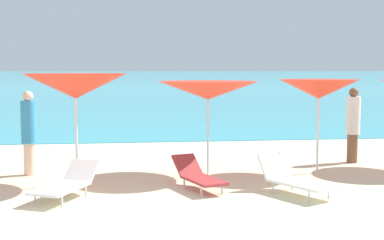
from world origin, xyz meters
The scene contains 10 objects.
ground_plane centered at (0.00, 10.00, -0.15)m, with size 50.00×100.00×0.30m, color beige.
ocean_water centered at (0.00, 229.59, 0.01)m, with size 650.00×440.00×0.02m, color #38B7CC.
umbrella_2 centered at (-1.49, 3.45, 2.00)m, with size 2.17×2.17×2.26m.
umbrella_3 centered at (1.31, 4.18, 1.87)m, with size 2.41×2.41×2.08m.
umbrella_4 centered at (3.78, 4.03, 1.90)m, with size 1.85×1.85×2.12m.
lounge_chair_1 centered at (-1.59, 2.29, 0.28)m, with size 1.22×1.70×0.59m.
lounge_chair_2 centered at (2.61, 2.07, 0.30)m, with size 1.26×1.65×0.70m.
lounge_chair_6 centered at (0.89, 2.72, 0.28)m, with size 0.98×1.59×0.60m.
beachgoer_0 centered at (-2.62, 4.62, 1.00)m, with size 0.34×0.34×1.87m.
beachgoer_2 centered at (5.15, 5.26, 1.00)m, with size 0.35×0.35×1.88m.
Camera 1 is at (-0.53, -7.65, 2.36)m, focal length 50.90 mm.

